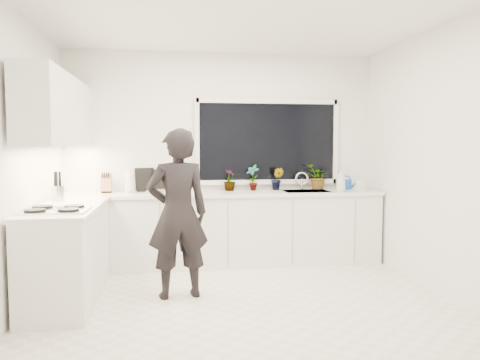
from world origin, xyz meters
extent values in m
cube|color=beige|center=(0.00, 0.00, -0.01)|extent=(4.00, 3.50, 0.02)
cube|color=white|center=(0.00, 1.76, 1.35)|extent=(4.00, 0.02, 2.70)
cube|color=white|center=(-2.01, 0.00, 1.35)|extent=(0.02, 3.50, 2.70)
cube|color=white|center=(2.01, 0.00, 1.35)|extent=(0.02, 3.50, 2.70)
cube|color=white|center=(0.00, 0.00, 2.71)|extent=(4.00, 3.50, 0.02)
cube|color=black|center=(0.60, 1.73, 1.55)|extent=(1.80, 0.02, 1.00)
cube|color=white|center=(0.00, 1.45, 0.44)|extent=(3.92, 0.58, 0.88)
cube|color=white|center=(-1.67, 0.35, 0.44)|extent=(0.58, 1.60, 0.88)
cube|color=silver|center=(0.00, 1.44, 0.90)|extent=(3.94, 0.62, 0.04)
cube|color=silver|center=(-1.67, 0.35, 0.90)|extent=(0.62, 1.60, 0.04)
cube|color=white|center=(-1.79, 0.70, 1.85)|extent=(0.34, 2.10, 0.70)
cube|color=silver|center=(1.05, 1.45, 0.87)|extent=(0.58, 0.42, 0.14)
cylinder|color=silver|center=(1.05, 1.65, 1.03)|extent=(0.03, 0.03, 0.22)
cube|color=black|center=(-1.69, 0.00, 0.94)|extent=(0.56, 0.48, 0.03)
imported|color=black|center=(-0.60, 0.26, 0.84)|extent=(0.67, 0.50, 1.67)
cube|color=silver|center=(-0.74, 1.42, 0.94)|extent=(0.48, 0.36, 0.03)
cube|color=#B4181B|center=(-0.74, 1.42, 0.95)|extent=(0.43, 0.32, 0.01)
cylinder|color=#134BB6|center=(1.65, 1.61, 0.98)|extent=(0.15, 0.15, 0.13)
cylinder|color=silver|center=(-1.17, 1.55, 1.05)|extent=(0.12, 0.12, 0.26)
cube|color=olive|center=(-1.46, 1.59, 1.03)|extent=(0.13, 0.10, 0.22)
cylinder|color=#AAAAAF|center=(-1.85, 0.80, 1.00)|extent=(0.17, 0.17, 0.16)
cube|color=black|center=(-0.77, 1.69, 1.06)|extent=(0.22, 0.08, 0.28)
cube|color=black|center=(-0.99, 1.69, 1.07)|extent=(0.24, 0.10, 0.30)
imported|color=#26662D|center=(0.08, 1.61, 1.06)|extent=(0.21, 0.21, 0.28)
imported|color=#26662D|center=(0.38, 1.61, 1.09)|extent=(0.21, 0.21, 0.33)
imported|color=#26662D|center=(0.71, 1.61, 1.07)|extent=(0.20, 0.18, 0.29)
imported|color=#26662D|center=(1.25, 1.61, 1.09)|extent=(0.40, 0.39, 0.33)
imported|color=#D8BF66|center=(1.46, 1.30, 1.07)|extent=(0.15, 0.15, 0.30)
imported|color=#D8BF66|center=(1.72, 1.30, 1.02)|extent=(0.12, 0.12, 0.21)
camera|label=1|loc=(-0.65, -4.34, 1.51)|focal=35.00mm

